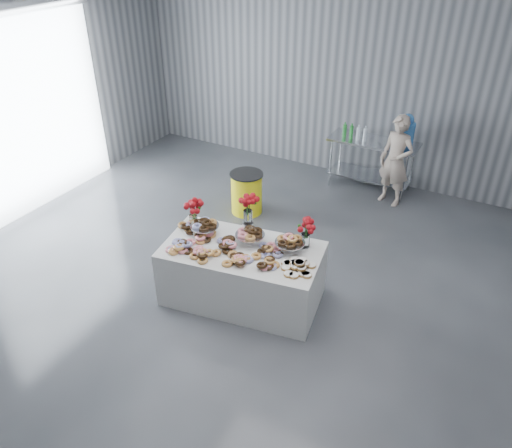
{
  "coord_description": "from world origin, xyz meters",
  "views": [
    {
      "loc": [
        2.73,
        -3.8,
        4.16
      ],
      "look_at": [
        0.26,
        0.71,
        0.96
      ],
      "focal_mm": 35.0,
      "sensor_mm": 36.0,
      "label": 1
    }
  ],
  "objects": [
    {
      "name": "bouquet_center",
      "position": [
        0.12,
        0.77,
        1.13
      ],
      "size": [
        0.26,
        0.26,
        0.57
      ],
      "color": "silver",
      "rests_on": "display_table"
    },
    {
      "name": "drink_bottles",
      "position": [
        0.37,
        4.0,
        1.04
      ],
      "size": [
        0.54,
        0.08,
        0.27
      ],
      "primitive_type": null,
      "color": "#268C33",
      "rests_on": "prep_table"
    },
    {
      "name": "bouquet_right",
      "position": [
        0.87,
        0.84,
        1.05
      ],
      "size": [
        0.26,
        0.26,
        0.42
      ],
      "color": "white",
      "rests_on": "display_table"
    },
    {
      "name": "water_jug",
      "position": [
        1.19,
        4.1,
        1.15
      ],
      "size": [
        0.28,
        0.28,
        0.55
      ],
      "color": "#4595ED",
      "rests_on": "prep_table"
    },
    {
      "name": "cake_stand_mid",
      "position": [
        0.25,
        0.59,
        0.89
      ],
      "size": [
        0.36,
        0.36,
        0.17
      ],
      "color": "silver",
      "rests_on": "display_table"
    },
    {
      "name": "danish_pile",
      "position": [
        0.99,
        0.4,
        0.81
      ],
      "size": [
        0.48,
        0.48,
        0.11
      ],
      "primitive_type": null,
      "color": "white",
      "rests_on": "display_table"
    },
    {
      "name": "donut_mounds",
      "position": [
        0.23,
        0.38,
        0.8
      ],
      "size": [
        1.91,
        1.08,
        0.09
      ],
      "primitive_type": null,
      "rotation": [
        0.0,
        0.0,
        0.16
      ],
      "color": "#C07D46",
      "rests_on": "display_table"
    },
    {
      "name": "trash_barrel",
      "position": [
        -0.8,
        2.34,
        0.35
      ],
      "size": [
        0.54,
        0.54,
        0.69
      ],
      "rotation": [
        0.0,
        0.0,
        0.28
      ],
      "color": "#FFEE15",
      "rests_on": "ground"
    },
    {
      "name": "bouquet_left",
      "position": [
        -0.55,
        0.56,
        1.05
      ],
      "size": [
        0.26,
        0.26,
        0.42
      ],
      "color": "white",
      "rests_on": "display_table"
    },
    {
      "name": "display_table",
      "position": [
        0.23,
        0.43,
        0.38
      ],
      "size": [
        2.04,
        1.29,
        0.75
      ],
      "primitive_type": "cube",
      "rotation": [
        0.0,
        0.0,
        0.16
      ],
      "color": "silver",
      "rests_on": "ground"
    },
    {
      "name": "ground",
      "position": [
        0.0,
        0.0,
        0.0
      ],
      "size": [
        9.0,
        9.0,
        0.0
      ],
      "primitive_type": "plane",
      "color": "#37393E",
      "rests_on": "ground"
    },
    {
      "name": "prep_table",
      "position": [
        0.69,
        4.1,
        0.62
      ],
      "size": [
        1.5,
        0.6,
        0.9
      ],
      "color": "silver",
      "rests_on": "ground"
    },
    {
      "name": "cake_stand_left",
      "position": [
        -0.34,
        0.49,
        0.89
      ],
      "size": [
        0.36,
        0.36,
        0.17
      ],
      "color": "silver",
      "rests_on": "display_table"
    },
    {
      "name": "person",
      "position": [
        1.17,
        3.78,
        0.76
      ],
      "size": [
        0.63,
        0.51,
        1.52
      ],
      "primitive_type": "imported",
      "rotation": [
        0.0,
        0.0,
        -0.29
      ],
      "color": "#CC8C93",
      "rests_on": "ground"
    },
    {
      "name": "cake_stand_right",
      "position": [
        0.75,
        0.67,
        0.89
      ],
      "size": [
        0.36,
        0.36,
        0.17
      ],
      "color": "silver",
      "rests_on": "display_table"
    },
    {
      "name": "room_walls",
      "position": [
        -0.27,
        0.07,
        2.64
      ],
      "size": [
        8.04,
        9.04,
        4.02
      ],
      "color": "gray",
      "rests_on": "ground"
    }
  ]
}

